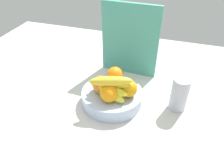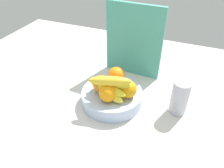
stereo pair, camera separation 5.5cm
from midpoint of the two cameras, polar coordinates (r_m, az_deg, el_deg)
The scene contains 9 objects.
ground_plane at distance 100.80cm, azimuth -3.10°, elevation -4.48°, with size 180.00×140.00×3.00cm, color beige.
fruit_bowl at distance 96.12cm, azimuth -1.64°, elevation -3.36°, with size 26.22×26.22×5.92cm, color #AFC1E3.
orange_front_left at distance 97.84cm, azimuth -0.75°, elevation 2.37°, with size 7.37×7.37×7.37cm, color orange.
orange_front_right at distance 92.35cm, azimuth -4.57°, elevation -0.13°, with size 7.37×7.37×7.37cm, color orange.
orange_center at distance 87.52cm, azimuth -2.55°, elevation -2.45°, with size 7.37×7.37×7.37cm, color orange.
orange_back_left at distance 89.95cm, azimuth 2.53°, elevation -1.19°, with size 7.37×7.37×7.37cm, color orange.
banana_bunch at distance 88.31cm, azimuth -2.39°, elevation -0.69°, with size 18.81×10.01×10.60cm.
cutting_board at distance 108.62cm, azimuth 3.16°, elevation 11.16°, with size 28.00×1.80×36.00cm, color teal.
thermos_tumbler at distance 93.72cm, azimuth 15.43°, elevation -2.61°, with size 7.10×7.10×14.91cm, color #B1B3C3.
Camera 1 is at (25.54, -71.28, 65.00)cm, focal length 35.34 mm.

